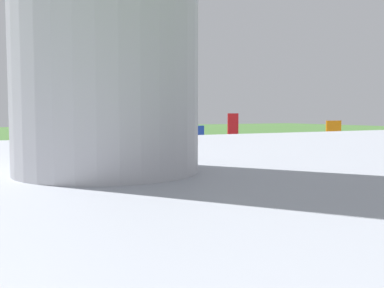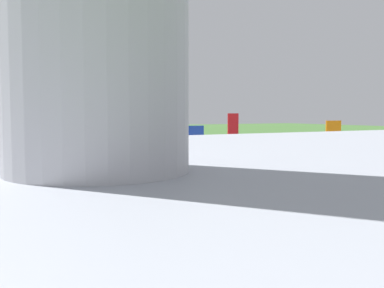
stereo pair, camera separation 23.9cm
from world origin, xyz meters
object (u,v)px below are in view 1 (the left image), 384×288
at_px(no_stopping_sign, 84,148).
at_px(service_truck_baggage, 347,155).
at_px(service_car_ops, 115,169).
at_px(service_truck_fuel, 71,169).
at_px(traffic_cone_orange, 69,152).
at_px(airliner_parked_mid, 124,170).
at_px(airliner_parked_near, 383,155).
at_px(airliner_main, 193,144).

bearing_deg(no_stopping_sign, service_truck_baggage, 135.02).
height_order(service_truck_baggage, service_car_ops, service_truck_baggage).
height_order(service_truck_fuel, traffic_cone_orange, service_truck_fuel).
distance_m(airliner_parked_mid, service_truck_fuel, 24.31).
relative_size(airliner_parked_mid, service_truck_baggage, 7.13).
distance_m(airliner_parked_near, service_truck_baggage, 24.95).
bearing_deg(service_car_ops, airliner_parked_mid, 75.92).
bearing_deg(airliner_parked_mid, airliner_main, -131.44).
relative_size(airliner_parked_near, traffic_cone_orange, 86.22).
relative_size(service_car_ops, no_stopping_sign, 1.68).
relative_size(airliner_main, airliner_parked_near, 1.14).
bearing_deg(service_truck_baggage, no_stopping_sign, -44.98).
distance_m(airliner_main, airliner_parked_mid, 67.62).
xyz_separation_m(airliner_parked_mid, service_truck_fuel, (6.03, -23.45, -2.13)).
relative_size(service_truck_fuel, no_stopping_sign, 2.35).
height_order(service_truck_baggage, no_stopping_sign, service_truck_baggage).
bearing_deg(service_car_ops, service_truck_baggage, 175.45).
relative_size(airliner_parked_near, service_car_ops, 10.69).
bearing_deg(service_car_ops, traffic_cone_orange, -91.73).
bearing_deg(service_car_ops, service_truck_fuel, -1.25).
bearing_deg(no_stopping_sign, service_truck_fuel, 72.81).
bearing_deg(service_car_ops, airliner_parked_near, 157.83).
bearing_deg(airliner_parked_near, no_stopping_sign, -56.75).
xyz_separation_m(airliner_main, traffic_cone_orange, (36.97, -37.82, -4.08)).
bearing_deg(no_stopping_sign, traffic_cone_orange, 10.27).
relative_size(service_truck_baggage, service_truck_fuel, 1.00).
distance_m(airliner_parked_near, service_car_ops, 77.05).
distance_m(service_truck_baggage, service_car_ops, 81.97).
distance_m(service_truck_baggage, no_stopping_sign, 103.31).
height_order(service_truck_baggage, traffic_cone_orange, service_truck_baggage).
height_order(airliner_main, service_car_ops, airliner_main).
bearing_deg(no_stopping_sign, airliner_main, 127.81).
relative_size(service_truck_fuel, traffic_cone_orange, 11.26).
relative_size(airliner_parked_mid, no_stopping_sign, 16.82).
distance_m(airliner_main, airliner_parked_near, 65.16).
height_order(airliner_parked_mid, service_truck_baggage, airliner_parked_mid).
bearing_deg(service_truck_baggage, service_truck_fuel, -4.13).
xyz_separation_m(airliner_main, service_truck_baggage, (-42.78, 34.00, -2.95)).
distance_m(service_car_ops, no_stopping_sign, 67.09).
bearing_deg(traffic_cone_orange, no_stopping_sign, -169.73).
xyz_separation_m(airliner_main, service_car_ops, (38.93, 27.49, -3.51)).
relative_size(airliner_parked_near, no_stopping_sign, 17.98).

